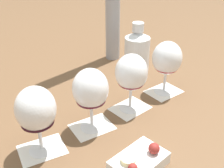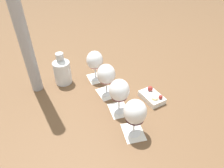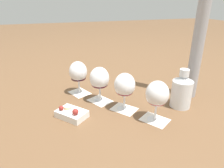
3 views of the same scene
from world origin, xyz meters
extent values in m
plane|color=brown|center=(0.00, 0.00, 0.00)|extent=(8.00, 8.00, 0.00)
cube|color=silver|center=(-0.19, -0.13, 0.00)|extent=(0.15, 0.14, 0.00)
cube|color=silver|center=(-0.06, -0.04, 0.00)|extent=(0.15, 0.14, 0.00)
cube|color=silver|center=(0.06, 0.05, 0.00)|extent=(0.15, 0.14, 0.00)
cube|color=silver|center=(0.19, 0.14, 0.00)|extent=(0.14, 0.13, 0.00)
cylinder|color=white|center=(-0.19, -0.13, 0.00)|extent=(0.07, 0.07, 0.01)
cylinder|color=white|center=(-0.19, -0.13, 0.04)|extent=(0.01, 0.01, 0.07)
ellipsoid|color=white|center=(-0.19, -0.13, 0.13)|extent=(0.10, 0.10, 0.11)
ellipsoid|color=maroon|center=(-0.19, -0.13, 0.10)|extent=(0.08, 0.08, 0.04)
cylinder|color=white|center=(-0.06, -0.04, 0.00)|extent=(0.07, 0.07, 0.01)
cylinder|color=white|center=(-0.06, -0.04, 0.04)|extent=(0.01, 0.01, 0.07)
ellipsoid|color=white|center=(-0.06, -0.04, 0.13)|extent=(0.10, 0.10, 0.11)
ellipsoid|color=maroon|center=(-0.06, -0.04, 0.10)|extent=(0.08, 0.08, 0.04)
cylinder|color=white|center=(0.06, 0.05, 0.00)|extent=(0.07, 0.07, 0.01)
cylinder|color=white|center=(0.06, 0.05, 0.04)|extent=(0.01, 0.01, 0.07)
ellipsoid|color=white|center=(0.06, 0.05, 0.13)|extent=(0.10, 0.10, 0.11)
ellipsoid|color=#4E1625|center=(0.06, 0.05, 0.09)|extent=(0.08, 0.08, 0.03)
cylinder|color=white|center=(0.19, 0.14, 0.00)|extent=(0.07, 0.07, 0.01)
cylinder|color=white|center=(0.19, 0.14, 0.04)|extent=(0.01, 0.01, 0.07)
ellipsoid|color=white|center=(0.19, 0.14, 0.13)|extent=(0.10, 0.10, 0.11)
ellipsoid|color=#320E18|center=(0.19, 0.14, 0.09)|extent=(0.08, 0.08, 0.02)
cylinder|color=silver|center=(-0.12, -0.32, 0.07)|extent=(0.10, 0.10, 0.14)
cone|color=silver|center=(-0.12, -0.32, 0.15)|extent=(0.10, 0.10, 0.02)
cylinder|color=silver|center=(-0.12, -0.32, 0.18)|extent=(0.04, 0.04, 0.03)
cube|color=white|center=(-0.05, 0.22, 0.02)|extent=(0.16, 0.15, 0.03)
sphere|color=maroon|center=(-0.03, 0.26, 0.04)|extent=(0.02, 0.02, 0.02)
sphere|color=maroon|center=(-0.09, 0.20, 0.05)|extent=(0.03, 0.03, 0.03)
cylinder|color=beige|center=(-0.03, 0.23, 0.04)|extent=(0.04, 0.04, 0.01)
cylinder|color=#99999E|center=(-0.03, -0.44, 0.49)|extent=(0.06, 0.06, 0.99)
camera|label=1|loc=(0.04, 0.71, 0.51)|focal=45.00mm
camera|label=2|loc=(0.79, 0.15, 0.73)|focal=32.00mm
camera|label=3|loc=(-0.86, 0.28, 0.50)|focal=32.00mm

